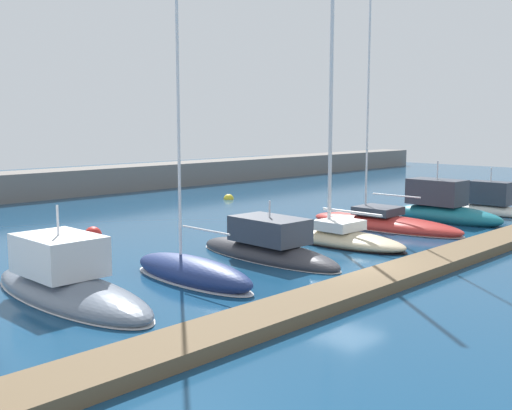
# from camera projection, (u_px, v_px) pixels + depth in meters

# --- Properties ---
(ground_plane) EXTENTS (120.00, 120.00, 0.00)m
(ground_plane) POSITION_uv_depth(u_px,v_px,m) (347.00, 273.00, 23.81)
(ground_plane) COLOR navy
(dock_pier) EXTENTS (43.73, 1.87, 0.40)m
(dock_pier) POSITION_uv_depth(u_px,v_px,m) (390.00, 277.00, 22.47)
(dock_pier) COLOR brown
(dock_pier) RESTS_ON ground_plane
(motorboat_slate_third) EXTENTS (2.66, 8.68, 3.44)m
(motorboat_slate_third) POSITION_uv_depth(u_px,v_px,m) (66.00, 284.00, 20.40)
(motorboat_slate_third) COLOR slate
(motorboat_slate_third) RESTS_ON ground_plane
(sailboat_navy_fourth) EXTENTS (1.90, 6.16, 10.97)m
(sailboat_navy_fourth) POSITION_uv_depth(u_px,v_px,m) (192.00, 272.00, 22.62)
(sailboat_navy_fourth) COLOR navy
(sailboat_navy_fourth) RESTS_ON ground_plane
(motorboat_charcoal_fifth) EXTENTS (2.58, 7.90, 2.91)m
(motorboat_charcoal_fifth) POSITION_uv_depth(u_px,v_px,m) (267.00, 248.00, 26.41)
(motorboat_charcoal_fifth) COLOR #2D2D33
(motorboat_charcoal_fifth) RESTS_ON ground_plane
(sailboat_sand_sixth) EXTENTS (2.79, 7.98, 13.82)m
(sailboat_sand_sixth) POSITION_uv_depth(u_px,v_px,m) (334.00, 235.00, 29.81)
(sailboat_sand_sixth) COLOR beige
(sailboat_sand_sixth) RESTS_ON ground_plane
(sailboat_red_seventh) EXTENTS (2.98, 9.28, 16.96)m
(sailboat_red_seventh) POSITION_uv_depth(u_px,v_px,m) (383.00, 223.00, 33.94)
(sailboat_red_seventh) COLOR #B72D28
(sailboat_red_seventh) RESTS_ON ground_plane
(motorboat_teal_eighth) EXTENTS (2.32, 6.73, 3.78)m
(motorboat_teal_eighth) POSITION_uv_depth(u_px,v_px,m) (443.00, 207.00, 36.33)
(motorboat_teal_eighth) COLOR #19707F
(motorboat_teal_eighth) RESTS_ON ground_plane
(motorboat_ivory_ninth) EXTENTS (1.83, 6.33, 3.26)m
(motorboat_ivory_ninth) POSITION_uv_depth(u_px,v_px,m) (487.00, 206.00, 39.12)
(motorboat_ivory_ninth) COLOR silver
(motorboat_ivory_ninth) RESTS_ON ground_plane
(mooring_buoy_red) EXTENTS (0.89, 0.89, 0.89)m
(mooring_buoy_red) POSITION_uv_depth(u_px,v_px,m) (93.00, 235.00, 31.81)
(mooring_buoy_red) COLOR red
(mooring_buoy_red) RESTS_ON ground_plane
(mooring_buoy_yellow) EXTENTS (0.77, 0.77, 0.77)m
(mooring_buoy_yellow) POSITION_uv_depth(u_px,v_px,m) (229.00, 199.00, 46.59)
(mooring_buoy_yellow) COLOR yellow
(mooring_buoy_yellow) RESTS_ON ground_plane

